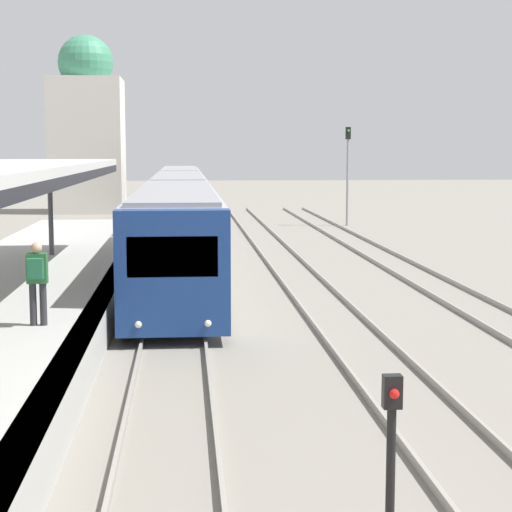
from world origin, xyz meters
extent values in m
cube|color=black|center=(-2.20, 15.51, 3.75)|extent=(0.08, 24.94, 0.24)
cylinder|color=#47474C|center=(-4.16, 25.49, 2.39)|extent=(0.16, 0.16, 2.94)
cylinder|color=#2D2D33|center=(-2.75, 13.76, 1.35)|extent=(0.14, 0.14, 0.85)
cylinder|color=#2D2D33|center=(-2.55, 13.76, 1.35)|extent=(0.14, 0.14, 0.85)
cube|color=#2D6638|center=(-2.65, 13.76, 2.07)|extent=(0.40, 0.22, 0.60)
sphere|color=tan|center=(-2.65, 13.76, 2.48)|extent=(0.22, 0.22, 0.22)
cube|color=#236B47|center=(-2.65, 13.56, 2.09)|extent=(0.30, 0.18, 0.40)
cube|color=navy|center=(0.00, 15.71, 1.68)|extent=(2.56, 0.70, 2.81)
cube|color=black|center=(0.00, 15.38, 2.07)|extent=(2.00, 0.04, 0.90)
sphere|color=#EFEACC|center=(-0.77, 15.37, 0.57)|extent=(0.16, 0.16, 0.16)
sphere|color=#EFEACC|center=(0.77, 15.37, 0.57)|extent=(0.16, 0.16, 0.16)
cube|color=#A8ADB7|center=(0.00, 23.44, 1.68)|extent=(2.56, 14.76, 2.81)
cube|color=gray|center=(0.00, 23.44, 3.14)|extent=(2.25, 14.47, 0.12)
cube|color=black|center=(0.00, 23.44, 1.99)|extent=(2.58, 13.58, 0.73)
cylinder|color=black|center=(-1.09, 18.64, 0.35)|extent=(0.12, 0.70, 0.70)
cylinder|color=black|center=(1.09, 18.64, 0.35)|extent=(0.12, 0.70, 0.70)
cylinder|color=black|center=(-1.09, 28.24, 0.35)|extent=(0.12, 0.70, 0.70)
cylinder|color=black|center=(1.09, 28.24, 0.35)|extent=(0.12, 0.70, 0.70)
cube|color=#A8ADB7|center=(0.00, 38.55, 1.68)|extent=(2.56, 14.76, 2.81)
cube|color=gray|center=(0.00, 38.55, 3.14)|extent=(2.25, 14.47, 0.12)
cube|color=black|center=(0.00, 38.55, 1.99)|extent=(2.58, 13.58, 0.73)
cylinder|color=black|center=(-1.09, 33.76, 0.35)|extent=(0.12, 0.70, 0.70)
cylinder|color=black|center=(1.09, 33.76, 0.35)|extent=(0.12, 0.70, 0.70)
cylinder|color=black|center=(-1.09, 43.35, 0.35)|extent=(0.12, 0.70, 0.70)
cylinder|color=black|center=(1.09, 43.35, 0.35)|extent=(0.12, 0.70, 0.70)
cube|color=#A8ADB7|center=(0.00, 53.67, 1.68)|extent=(2.56, 14.76, 2.81)
cube|color=gray|center=(0.00, 53.67, 3.14)|extent=(2.25, 14.47, 0.12)
cube|color=black|center=(0.00, 53.67, 1.99)|extent=(2.58, 13.58, 0.73)
cylinder|color=black|center=(-1.09, 48.87, 0.35)|extent=(0.12, 0.70, 0.70)
cylinder|color=black|center=(1.09, 48.87, 0.35)|extent=(0.12, 0.70, 0.70)
cylinder|color=black|center=(-1.09, 58.46, 0.35)|extent=(0.12, 0.70, 0.70)
cylinder|color=black|center=(1.09, 58.46, 0.35)|extent=(0.12, 0.70, 0.70)
cylinder|color=black|center=(2.44, 5.35, 0.84)|extent=(0.10, 0.10, 1.68)
cube|color=black|center=(2.44, 5.35, 1.86)|extent=(0.20, 0.14, 0.36)
sphere|color=red|center=(2.44, 5.26, 1.86)|extent=(0.11, 0.11, 0.11)
cylinder|color=gray|center=(9.72, 45.76, 2.85)|extent=(0.14, 0.14, 5.70)
cube|color=black|center=(9.72, 45.76, 5.35)|extent=(0.28, 0.20, 0.70)
sphere|color=green|center=(9.72, 45.64, 5.49)|extent=(0.14, 0.14, 0.14)
cube|color=silver|center=(-6.49, 58.26, 4.68)|extent=(5.00, 5.00, 9.36)
sphere|color=#3D8966|center=(-6.49, 58.26, 10.42)|extent=(3.84, 3.84, 3.84)
camera|label=1|loc=(0.27, -3.29, 4.40)|focal=60.00mm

